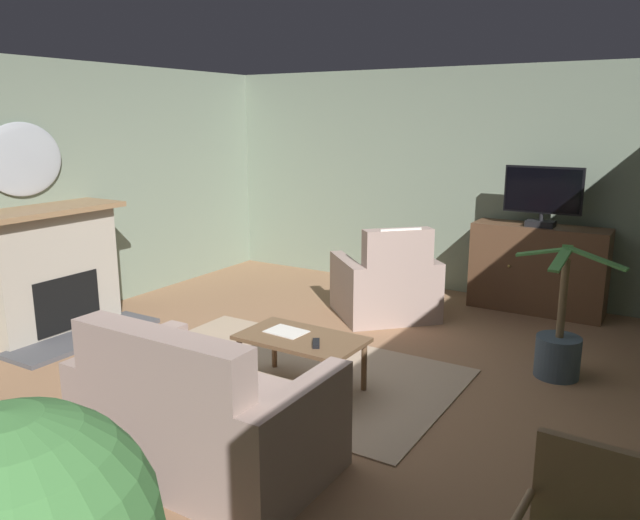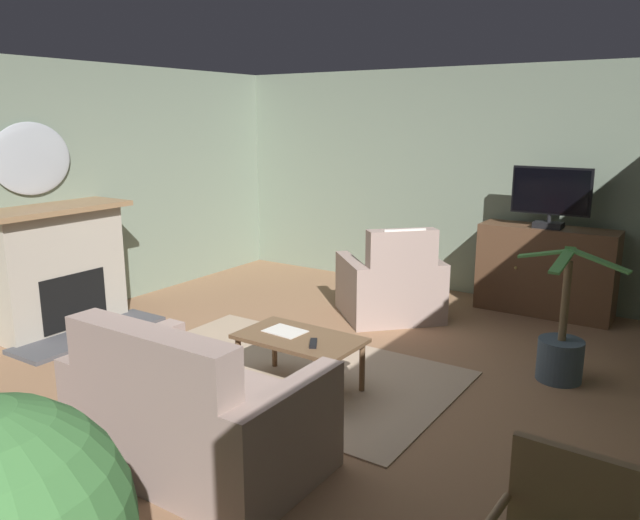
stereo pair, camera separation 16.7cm
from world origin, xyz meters
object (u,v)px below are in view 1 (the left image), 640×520
coffee_table (301,343)px  folded_newspaper (286,331)px  wall_mirror_oval (23,159)px  sofa_floral (202,419)px  fireplace (51,273)px  armchair_facing_sofa (386,287)px  television (543,195)px  tv_remote (316,343)px  potted_plant_tall_palm_by_window (558,348)px  tv_cabinet (538,271)px  cat (159,343)px

coffee_table → folded_newspaper: 0.17m
wall_mirror_oval → sofa_floral: bearing=-19.1°
fireplace → sofa_floral: bearing=-20.6°
folded_newspaper → sofa_floral: sofa_floral is taller
folded_newspaper → armchair_facing_sofa: bearing=96.1°
television → coffee_table: size_ratio=0.82×
tv_remote → sofa_floral: bearing=-35.0°
sofa_floral → coffee_table: bearing=95.1°
fireplace → folded_newspaper: (2.58, 0.18, -0.15)m
coffee_table → potted_plant_tall_palm_by_window: 2.05m
tv_remote → television: bearing=132.3°
folded_newspaper → tv_cabinet: bearing=71.6°
television → folded_newspaper: (-1.22, -2.87, -0.83)m
folded_newspaper → cat: size_ratio=0.48×
wall_mirror_oval → sofa_floral: (3.10, -1.07, -1.32)m
tv_cabinet → cat: size_ratio=2.16×
wall_mirror_oval → fireplace: bearing=0.0°
sofa_floral → potted_plant_tall_palm_by_window: potted_plant_tall_palm_by_window is taller
armchair_facing_sofa → potted_plant_tall_palm_by_window: bearing=-20.1°
tv_cabinet → coffee_table: tv_cabinet is taller
wall_mirror_oval → tv_remote: (3.17, 0.07, -1.21)m
coffee_table → cat: (-1.43, -0.08, -0.26)m
wall_mirror_oval → armchair_facing_sofa: bearing=37.0°
coffee_table → sofa_floral: (0.11, -1.22, -0.05)m
wall_mirror_oval → potted_plant_tall_palm_by_window: wall_mirror_oval is taller
television → folded_newspaper: television is taller
coffee_table → sofa_floral: bearing=-84.9°
tv_cabinet → potted_plant_tall_palm_by_window: size_ratio=1.27×
armchair_facing_sofa → folded_newspaper: bearing=-88.2°
fireplace → armchair_facing_sofa: fireplace is taller
armchair_facing_sofa → potted_plant_tall_palm_by_window: potted_plant_tall_palm_by_window is taller
fireplace → sofa_floral: (2.85, -1.07, -0.26)m
folded_newspaper → potted_plant_tall_palm_by_window: bearing=39.2°
tv_cabinet → armchair_facing_sofa: bearing=-141.6°
fireplace → wall_mirror_oval: size_ratio=1.75×
coffee_table → sofa_floral: sofa_floral is taller
folded_newspaper → cat: bearing=-170.8°
tv_remote → armchair_facing_sofa: 2.06m
fireplace → tv_remote: (2.92, 0.07, -0.15)m
wall_mirror_oval → coffee_table: (2.99, 0.15, -1.27)m
television → coffee_table: 3.21m
folded_newspaper → potted_plant_tall_palm_by_window: (1.77, 1.23, -0.18)m
fireplace → tv_cabinet: bearing=39.2°
tv_cabinet → coffee_table: size_ratio=1.45×
television → folded_newspaper: 3.22m
tv_cabinet → coffee_table: 3.13m
tv_cabinet → sofa_floral: 4.28m
armchair_facing_sofa → cat: size_ratio=2.03×
folded_newspaper → television: bearing=71.2°
television → armchair_facing_sofa: television is taller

